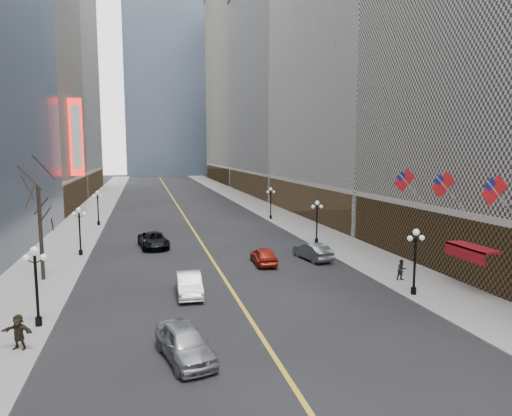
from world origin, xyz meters
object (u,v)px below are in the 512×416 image
streetlamp_west_3 (98,204)px  car_sb_mid (264,256)px  streetlamp_east_1 (415,255)px  car_nb_near (185,343)px  car_nb_mid (189,284)px  streetlamp_east_3 (271,200)px  streetlamp_west_1 (36,278)px  streetlamp_east_2 (317,217)px  car_sb_far (313,251)px  car_nb_far (153,240)px  streetlamp_west_2 (80,226)px

streetlamp_west_3 → car_sb_mid: 29.68m
streetlamp_east_1 → car_sb_mid: 13.62m
car_nb_near → car_nb_mid: bearing=69.9°
streetlamp_east_3 → streetlamp_west_1: 43.05m
streetlamp_west_3 → streetlamp_east_3: bearing=0.0°
streetlamp_east_2 → car_nb_mid: bearing=-136.6°
streetlamp_east_1 → car_sb_far: size_ratio=0.95×
streetlamp_east_1 → car_nb_near: (-16.00, -5.80, -2.08)m
streetlamp_east_3 → car_nb_far: 23.06m
streetlamp_west_3 → car_nb_mid: 33.28m
streetlamp_east_1 → car_nb_far: bearing=129.6°
car_nb_near → car_sb_mid: (8.35, 16.87, -0.06)m
streetlamp_east_1 → streetlamp_east_2: size_ratio=1.00×
streetlamp_east_1 → streetlamp_west_1: bearing=180.0°
streetlamp_west_3 → car_sb_far: bearing=-49.6°
streetlamp_east_1 → streetlamp_west_2: same height
streetlamp_west_1 → car_sb_far: (20.73, 11.64, -2.12)m
streetlamp_west_1 → car_sb_mid: streetlamp_west_1 is taller
streetlamp_east_2 → car_nb_near: streetlamp_east_2 is taller
streetlamp_east_2 → car_sb_far: 7.29m
streetlamp_east_2 → streetlamp_west_2: bearing=180.0°
streetlamp_east_1 → car_nb_far: size_ratio=0.79×
car_nb_mid → streetlamp_east_2: bearing=45.0°
car_nb_mid → streetlamp_west_3: bearing=106.9°
streetlamp_west_3 → car_nb_near: size_ratio=0.94×
streetlamp_east_1 → car_sb_mid: bearing=124.6°
streetlamp_east_2 → streetlamp_west_2: (-23.60, 0.00, 0.00)m
streetlamp_east_2 → streetlamp_west_3: same height
streetlamp_west_1 → car_nb_far: bearing=71.7°
streetlamp_east_1 → streetlamp_east_3: (0.00, 36.00, 0.00)m
car_nb_near → car_sb_mid: size_ratio=1.08×
streetlamp_east_3 → streetlamp_west_2: 29.68m
streetlamp_east_3 → streetlamp_west_2: (-23.60, -18.00, 0.00)m
car_nb_mid → car_nb_far: car_nb_far is taller
car_sb_far → car_nb_near: bearing=42.7°
streetlamp_east_1 → car_sb_mid: size_ratio=1.01×
streetlamp_east_3 → streetlamp_east_2: bearing=-90.0°
streetlamp_east_1 → streetlamp_west_1: (-23.60, 0.00, 0.00)m
streetlamp_west_3 → car_sb_mid: streetlamp_west_3 is taller
car_nb_far → car_sb_far: car_nb_far is taller
car_sb_far → streetlamp_west_3: bearing=-59.9°
car_sb_mid → streetlamp_east_3: bearing=-104.8°
streetlamp_west_3 → car_nb_mid: (8.77, -32.04, -2.14)m
streetlamp_east_2 → streetlamp_west_2: same height
streetlamp_west_3 → car_nb_near: streetlamp_west_3 is taller
streetlamp_east_1 → streetlamp_west_2: bearing=142.7°
streetlamp_west_3 → car_sb_far: streetlamp_west_3 is taller
streetlamp_west_1 → streetlamp_west_3: bearing=90.0°
streetlamp_east_1 → streetlamp_west_3: same height
streetlamp_west_1 → car_nb_near: (7.60, -5.80, -2.08)m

